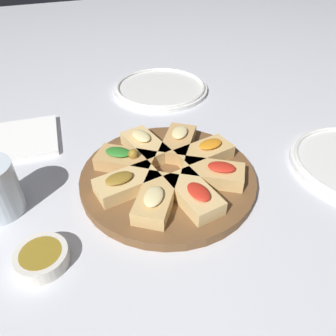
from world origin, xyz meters
The scene contains 13 objects.
ground_plane centered at (0.00, 0.00, 0.00)m, with size 3.00×3.00×0.00m, color silver.
serving_board centered at (0.00, 0.00, 0.01)m, with size 0.31×0.31×0.02m, color brown.
focaccia_slice_0 centered at (0.07, -0.05, 0.03)m, with size 0.11×0.10×0.03m.
focaccia_slice_1 centered at (0.08, 0.01, 0.03)m, with size 0.11×0.07×0.03m.
focaccia_slice_2 centered at (0.04, 0.07, 0.03)m, with size 0.10×0.12×0.03m.
focaccia_slice_3 centered at (-0.02, 0.08, 0.03)m, with size 0.07×0.11×0.03m.
focaccia_slice_4 centered at (-0.06, 0.05, 0.03)m, with size 0.11×0.10×0.03m.
focaccia_slice_5 centered at (-0.08, -0.02, 0.03)m, with size 0.11×0.07×0.03m.
focaccia_slice_6 centered at (-0.05, -0.06, 0.03)m, with size 0.10×0.11×0.04m.
focaccia_slice_7 centered at (0.01, -0.08, 0.03)m, with size 0.07×0.11×0.03m.
plate_left centered at (-0.35, 0.11, 0.01)m, with size 0.25×0.25×0.02m.
napkin_stack centered at (-0.23, -0.23, 0.01)m, with size 0.15×0.13×0.01m, color white.
dipping_bowl centered at (0.10, -0.22, 0.01)m, with size 0.07×0.07×0.02m.
Camera 1 is at (0.41, -0.16, 0.39)m, focal length 35.00 mm.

